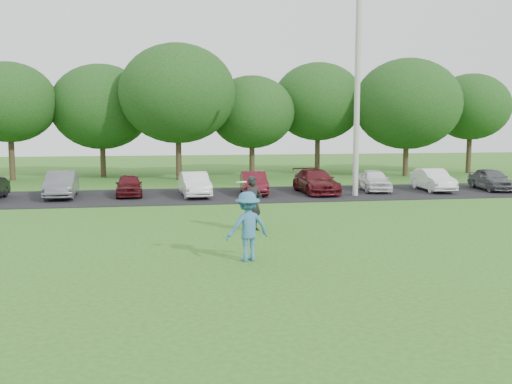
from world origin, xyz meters
The scene contains 7 objects.
ground centered at (0.00, 0.00, 0.00)m, with size 100.00×100.00×0.00m, color #31621C.
parking_lot centered at (0.00, 13.00, 0.01)m, with size 32.00×6.50×0.03m, color black.
utility_pole centered at (6.41, 11.70, 5.12)m, with size 0.28×0.28×10.24m, color #AEAEA8.
frisbee_player centered at (-0.94, -0.76, 0.92)m, with size 1.33×0.99×2.15m.
camera_bystander centered at (-0.11, 3.39, 0.93)m, with size 0.81×0.74×1.86m.
parked_cars centered at (-0.19, 13.03, 0.61)m, with size 30.71×4.44×1.25m.
tree_row centered at (1.51, 22.76, 4.91)m, with size 42.39×9.85×8.64m.
Camera 1 is at (-3.17, -15.34, 3.61)m, focal length 40.00 mm.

